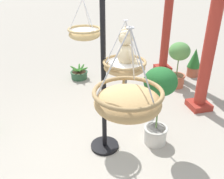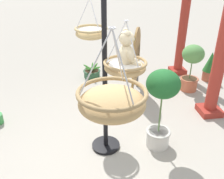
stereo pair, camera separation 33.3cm
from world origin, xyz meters
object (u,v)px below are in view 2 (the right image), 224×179
teddy_bear (127,51)px  greenhouse_pillar_right (184,19)px  potted_plant_small_succulent (192,65)px  hanging_basket_with_teddy (125,66)px  potted_plant_trailing_ivy (210,66)px  potted_plant_tall_leafy (161,101)px  hanging_basket_left_high (91,32)px  hanging_basket_right_low (112,101)px  greenhouse_pillar_left (224,38)px  display_pole_central (105,109)px  display_sign_board (136,56)px  potted_plant_flowering_red (92,73)px

teddy_bear → greenhouse_pillar_right: 3.43m
potted_plant_small_succulent → greenhouse_pillar_right: bearing=173.3°
hanging_basket_with_teddy → potted_plant_trailing_ivy: hanging_basket_with_teddy is taller
greenhouse_pillar_right → potted_plant_small_succulent: (0.96, -0.11, -0.78)m
greenhouse_pillar_right → potted_plant_tall_leafy: 3.14m
hanging_basket_left_high → potted_plant_small_succulent: 2.61m
hanging_basket_with_teddy → hanging_basket_right_low: 1.24m
hanging_basket_right_low → potted_plant_trailing_ivy: size_ratio=1.02×
greenhouse_pillar_right → hanging_basket_with_teddy: bearing=-34.8°
potted_plant_trailing_ivy → greenhouse_pillar_right: bearing=-131.9°
hanging_basket_left_high → hanging_basket_right_low: hanging_basket_right_low is taller
greenhouse_pillar_left → potted_plant_small_succulent: bearing=179.9°
hanging_basket_left_high → potted_plant_tall_leafy: (0.86, 0.94, -0.83)m
display_pole_central → display_sign_board: 1.92m
potted_plant_small_succulent → display_pole_central: bearing=-50.9°
display_pole_central → hanging_basket_left_high: 1.23m
hanging_basket_left_high → hanging_basket_right_low: bearing=1.0°
potted_plant_tall_leafy → greenhouse_pillar_left: bearing=121.3°
potted_plant_flowering_red → potted_plant_tall_leafy: size_ratio=0.35×
potted_plant_small_succulent → hanging_basket_right_low: bearing=-35.7°
hanging_basket_left_high → greenhouse_pillar_right: greenhouse_pillar_right is taller
greenhouse_pillar_right → potted_plant_flowering_red: bearing=-90.8°
potted_plant_tall_leafy → display_sign_board: (-1.80, 0.03, 0.05)m
potted_plant_small_succulent → potted_plant_flowering_red: bearing=-115.0°
hanging_basket_with_teddy → teddy_bear: (0.00, 0.02, 0.21)m
hanging_basket_with_teddy → display_sign_board: 2.04m
teddy_bear → greenhouse_pillar_right: bearing=145.5°
hanging_basket_right_low → greenhouse_pillar_right: (-4.00, 2.30, -0.21)m
teddy_bear → potted_plant_trailing_ivy: 3.63m
hanging_basket_left_high → hanging_basket_right_low: 2.11m
hanging_basket_with_teddy → greenhouse_pillar_left: (-0.84, 1.85, 0.07)m
display_pole_central → potted_plant_tall_leafy: 0.83m
potted_plant_flowering_red → display_sign_board: display_sign_board is taller
hanging_basket_with_teddy → teddy_bear: size_ratio=1.42×
greenhouse_pillar_right → potted_plant_trailing_ivy: greenhouse_pillar_right is taller
greenhouse_pillar_left → greenhouse_pillar_right: (-1.97, 0.11, -0.09)m
hanging_basket_with_teddy → potted_plant_trailing_ivy: (-2.29, 2.55, -1.05)m
display_pole_central → potted_plant_tall_leafy: display_pole_central is taller
hanging_basket_with_teddy → greenhouse_pillar_right: greenhouse_pillar_right is taller
greenhouse_pillar_right → potted_plant_tall_leafy: (2.75, -1.39, -0.58)m
hanging_basket_with_teddy → potted_plant_small_succulent: hanging_basket_with_teddy is taller
hanging_basket_with_teddy → hanging_basket_right_low: bearing=-15.8°
potted_plant_small_succulent → potted_plant_trailing_ivy: bearing=121.6°
hanging_basket_with_teddy → potted_plant_flowering_red: 3.14m
potted_plant_small_succulent → potted_plant_trailing_ivy: size_ratio=1.46×
potted_plant_small_succulent → display_sign_board: (-0.01, -1.25, 0.25)m
display_pole_central → greenhouse_pillar_right: bearing=140.3°
hanging_basket_left_high → potted_plant_flowering_red: hanging_basket_left_high is taller
teddy_bear → hanging_basket_left_high: bearing=-157.0°
greenhouse_pillar_left → potted_plant_trailing_ivy: bearing=153.9°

